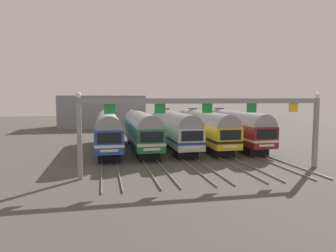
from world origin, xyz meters
name	(u,v)px	position (x,y,z in m)	size (l,w,h in m)	color
ground_plane	(173,148)	(0.00, 0.00, 0.00)	(160.00, 160.00, 0.00)	#4C4944
track_bed	(152,133)	(0.00, 17.00, 0.07)	(17.95, 70.00, 0.15)	gray
commuter_train_blue	(108,129)	(-8.22, -0.01, 2.69)	(2.88, 18.06, 4.77)	#284C9E
commuter_train_green	(141,128)	(-4.11, 0.00, 2.69)	(2.88, 18.06, 5.05)	#236B42
commuter_train_silver	(173,128)	(0.00, 0.00, 2.69)	(2.88, 18.06, 5.05)	silver
commuter_train_yellow	(203,127)	(4.11, 0.00, 2.69)	(2.88, 18.06, 5.05)	gold
commuter_train_maroon	(233,127)	(8.22, 0.00, 2.69)	(2.88, 18.06, 5.05)	maroon
catenary_gantry	(207,113)	(0.00, -13.50, 5.25)	(21.68, 0.44, 6.97)	gray
maintenance_building	(102,111)	(-8.92, 32.71, 3.50)	(18.33, 10.00, 7.00)	gray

